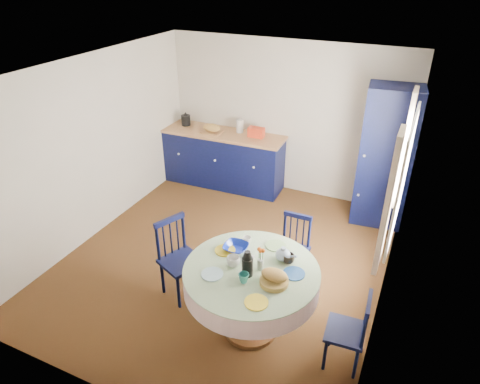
# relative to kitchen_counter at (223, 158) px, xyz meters

# --- Properties ---
(floor) EXTENTS (4.50, 4.50, 0.00)m
(floor) POSITION_rel_kitchen_counter_xyz_m (1.00, -1.96, -0.50)
(floor) COLOR black
(floor) RESTS_ON ground
(ceiling) EXTENTS (4.50, 4.50, 0.00)m
(ceiling) POSITION_rel_kitchen_counter_xyz_m (1.00, -1.96, 2.00)
(ceiling) COLOR white
(ceiling) RESTS_ON wall_back
(wall_back) EXTENTS (4.00, 0.02, 2.50)m
(wall_back) POSITION_rel_kitchen_counter_xyz_m (1.00, 0.29, 0.75)
(wall_back) COLOR beige
(wall_back) RESTS_ON floor
(wall_left) EXTENTS (0.02, 4.50, 2.50)m
(wall_left) POSITION_rel_kitchen_counter_xyz_m (-1.00, -1.96, 0.75)
(wall_left) COLOR beige
(wall_left) RESTS_ON floor
(wall_right) EXTENTS (0.02, 4.50, 2.50)m
(wall_right) POSITION_rel_kitchen_counter_xyz_m (3.00, -1.96, 0.75)
(wall_right) COLOR beige
(wall_right) RESTS_ON floor
(window) EXTENTS (0.10, 1.74, 1.45)m
(window) POSITION_rel_kitchen_counter_xyz_m (2.95, -1.66, 1.03)
(window) COLOR white
(window) RESTS_ON wall_right
(kitchen_counter) EXTENTS (2.18, 0.74, 1.21)m
(kitchen_counter) POSITION_rel_kitchen_counter_xyz_m (0.00, 0.00, 0.00)
(kitchen_counter) COLOR black
(kitchen_counter) RESTS_ON floor
(pantry_cabinet) EXTENTS (0.78, 0.59, 2.08)m
(pantry_cabinet) POSITION_rel_kitchen_counter_xyz_m (2.66, -0.11, 0.54)
(pantry_cabinet) COLOR black
(pantry_cabinet) RESTS_ON floor
(dining_table) EXTENTS (1.38, 1.38, 1.11)m
(dining_table) POSITION_rel_kitchen_counter_xyz_m (1.81, -2.96, 0.21)
(dining_table) COLOR brown
(dining_table) RESTS_ON floor
(chair_left) EXTENTS (0.56, 0.57, 0.98)m
(chair_left) POSITION_rel_kitchen_counter_xyz_m (0.80, -2.74, 0.00)
(chair_left) COLOR black
(chair_left) RESTS_ON floor
(chair_far) EXTENTS (0.39, 0.37, 0.87)m
(chair_far) POSITION_rel_kitchen_counter_xyz_m (1.92, -1.94, -0.06)
(chair_far) COLOR black
(chair_far) RESTS_ON floor
(chair_right) EXTENTS (0.39, 0.41, 0.86)m
(chair_right) POSITION_rel_kitchen_counter_xyz_m (2.83, -2.96, -0.06)
(chair_right) COLOR black
(chair_right) RESTS_ON floor
(mug_a) EXTENTS (0.14, 0.14, 0.11)m
(mug_a) POSITION_rel_kitchen_counter_xyz_m (1.61, -2.98, 0.39)
(mug_a) COLOR silver
(mug_a) RESTS_ON dining_table
(mug_b) EXTENTS (0.11, 0.11, 0.10)m
(mug_b) POSITION_rel_kitchen_counter_xyz_m (1.81, -3.16, 0.39)
(mug_b) COLOR #27716B
(mug_b) RESTS_ON dining_table
(mug_c) EXTENTS (0.12, 0.12, 0.10)m
(mug_c) POSITION_rel_kitchen_counter_xyz_m (2.10, -2.70, 0.39)
(mug_c) COLOR black
(mug_c) RESTS_ON dining_table
(mug_d) EXTENTS (0.09, 0.09, 0.09)m
(mug_d) POSITION_rel_kitchen_counter_xyz_m (1.59, -2.58, 0.38)
(mug_d) COLOR silver
(mug_d) RESTS_ON dining_table
(cobalt_bowl) EXTENTS (0.26, 0.26, 0.06)m
(cobalt_bowl) POSITION_rel_kitchen_counter_xyz_m (1.52, -2.73, 0.37)
(cobalt_bowl) COLOR navy
(cobalt_bowl) RESTS_ON dining_table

